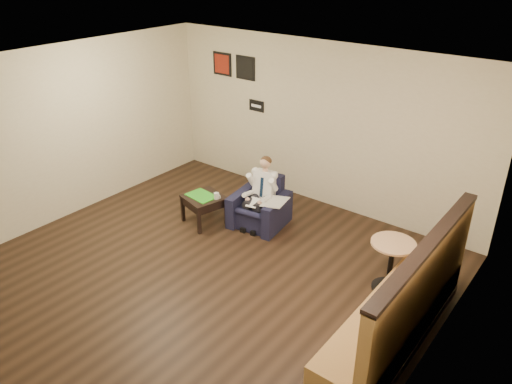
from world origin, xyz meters
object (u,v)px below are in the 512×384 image
Objects in this scene: green_folder at (201,196)px; side_table at (204,209)px; seated_man at (256,197)px; banquette at (397,290)px; smartphone at (214,195)px; armchair at (259,203)px; coffee_mug at (217,196)px; cafe_table at (390,266)px.

side_table is at bearing 18.39° from green_folder.
banquette reaches higher than seated_man.
banquette reaches higher than green_folder.
smartphone reaches higher than side_table.
armchair is 0.92m from side_table.
coffee_mug reaches higher than green_folder.
armchair is 1.40× the size of side_table.
armchair reaches higher than smartphone.
smartphone is 3.05m from cafe_table.
seated_man is 0.90m from green_folder.
banquette is at bearing -63.91° from cafe_table.
banquette reaches higher than smartphone.
green_folder is 0.27m from coffee_mug.
smartphone is (0.13, 0.16, -0.00)m from green_folder.
smartphone is (-0.67, -0.26, -0.06)m from seated_man.
smartphone is at bearing 57.35° from side_table.
green_folder is 3.21× the size of smartphone.
side_table is (-0.76, -0.40, -0.30)m from seated_man.
armchair is 0.75× the size of seated_man.
armchair is 0.18m from seated_man.
coffee_mug is at bearing 18.39° from side_table.
banquette is (2.82, -1.09, 0.17)m from seated_man.
banquette is (3.48, -0.84, 0.22)m from smartphone.
banquette is at bearing -10.59° from green_folder.
seated_man is 0.39× the size of banquette.
smartphone is 0.21× the size of cafe_table.
side_table is 3.15m from cafe_table.
side_table is 0.37m from coffee_mug.
coffee_mug is 0.14× the size of cafe_table.
armchair is 5.48× the size of smartphone.
seated_man is at bearing 158.80° from banquette.
cafe_table reaches higher than green_folder.
cafe_table reaches higher than smartphone.
seated_man is at bearing 46.29° from smartphone.
side_table is (-0.75, -0.51, -0.15)m from armchair.
armchair reaches higher than green_folder.
armchair is 3.09m from banquette.
side_table is at bearing -153.99° from armchair.
banquette is (2.83, -1.19, 0.31)m from armchair.
smartphone is at bearing 166.50° from banquette.
side_table is at bearing -160.10° from seated_man.
banquette is 3.83× the size of cafe_table.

